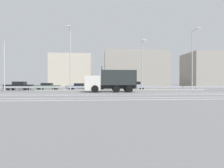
# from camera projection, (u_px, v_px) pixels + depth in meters

# --- Properties ---
(ground_plane) EXTENTS (320.00, 320.00, 0.00)m
(ground_plane) POSITION_uv_depth(u_px,v_px,m) (125.00, 91.00, 24.51)
(ground_plane) COLOR #565659
(lane_strip_0) EXTENTS (54.51, 0.16, 0.01)m
(lane_strip_0) POSITION_uv_depth(u_px,v_px,m) (112.00, 93.00, 20.71)
(lane_strip_0) COLOR silver
(lane_strip_0) RESTS_ON ground_plane
(lane_strip_1) EXTENTS (54.51, 0.16, 0.01)m
(lane_strip_1) POSITION_uv_depth(u_px,v_px,m) (113.00, 94.00, 18.23)
(lane_strip_1) COLOR silver
(lane_strip_1) RESTS_ON ground_plane
(lane_strip_2) EXTENTS (54.51, 0.16, 0.01)m
(lane_strip_2) POSITION_uv_depth(u_px,v_px,m) (114.00, 95.00, 16.86)
(lane_strip_2) COLOR silver
(lane_strip_2) RESTS_ON ground_plane
(lane_strip_3) EXTENTS (54.51, 0.16, 0.01)m
(lane_strip_3) POSITION_uv_depth(u_px,v_px,m) (117.00, 98.00, 13.87)
(lane_strip_3) COLOR silver
(lane_strip_3) RESTS_ON ground_plane
(lane_strip_4) EXTENTS (54.51, 0.16, 0.01)m
(lane_strip_4) POSITION_uv_depth(u_px,v_px,m) (119.00, 100.00, 12.16)
(lane_strip_4) COLOR silver
(lane_strip_4) RESTS_ON ground_plane
(median_island) EXTENTS (29.98, 1.10, 0.18)m
(median_island) POSITION_uv_depth(u_px,v_px,m) (123.00, 90.00, 26.35)
(median_island) COLOR gray
(median_island) RESTS_ON ground_plane
(median_guardrail) EXTENTS (54.51, 0.09, 0.78)m
(median_guardrail) POSITION_uv_depth(u_px,v_px,m) (122.00, 87.00, 27.65)
(median_guardrail) COLOR #9EA0A5
(median_guardrail) RESTS_ON ground_plane
(dump_truck) EXTENTS (7.72, 2.75, 3.77)m
(dump_truck) POSITION_uv_depth(u_px,v_px,m) (104.00, 83.00, 22.44)
(dump_truck) COLOR silver
(dump_truck) RESTS_ON ground_plane
(median_road_sign) EXTENTS (0.69, 0.16, 2.42)m
(median_road_sign) POSITION_uv_depth(u_px,v_px,m) (130.00, 84.00, 26.43)
(median_road_sign) COLOR white
(median_road_sign) RESTS_ON ground_plane
(street_lamp_0) EXTENTS (0.70, 2.16, 8.31)m
(street_lamp_0) POSITION_uv_depth(u_px,v_px,m) (4.00, 63.00, 24.83)
(street_lamp_0) COLOR #ADADB2
(street_lamp_0) RESTS_ON ground_plane
(street_lamp_1) EXTENTS (0.71, 2.45, 10.52)m
(street_lamp_1) POSITION_uv_depth(u_px,v_px,m) (70.00, 57.00, 25.42)
(street_lamp_1) COLOR #ADADB2
(street_lamp_1) RESTS_ON ground_plane
(street_lamp_2) EXTENTS (0.70, 2.01, 8.75)m
(street_lamp_2) POSITION_uv_depth(u_px,v_px,m) (142.00, 63.00, 26.58)
(street_lamp_2) COLOR #ADADB2
(street_lamp_2) RESTS_ON ground_plane
(street_lamp_3) EXTENTS (0.71, 2.20, 10.85)m
(street_lamp_3) POSITION_uv_depth(u_px,v_px,m) (193.00, 58.00, 27.05)
(street_lamp_3) COLOR #ADADB2
(street_lamp_3) RESTS_ON ground_plane
(parked_car_0) EXTENTS (4.86, 2.23, 1.63)m
(parked_car_0) POSITION_uv_depth(u_px,v_px,m) (19.00, 86.00, 28.90)
(parked_car_0) COLOR black
(parked_car_0) RESTS_ON ground_plane
(parked_car_1) EXTENTS (4.52, 1.95, 1.35)m
(parked_car_1) POSITION_uv_depth(u_px,v_px,m) (48.00, 86.00, 29.34)
(parked_car_1) COLOR #335B33
(parked_car_1) RESTS_ON ground_plane
(parked_car_2) EXTENTS (4.47, 2.07, 1.29)m
(parked_car_2) POSITION_uv_depth(u_px,v_px,m) (79.00, 86.00, 29.29)
(parked_car_2) COLOR navy
(parked_car_2) RESTS_ON ground_plane
(parked_car_3) EXTENTS (4.96, 2.19, 1.50)m
(parked_car_3) POSITION_uv_depth(u_px,v_px,m) (110.00, 86.00, 30.18)
(parked_car_3) COLOR #335B33
(parked_car_3) RESTS_ON ground_plane
(parked_car_4) EXTENTS (4.40, 2.02, 1.64)m
(parked_car_4) POSITION_uv_depth(u_px,v_px,m) (135.00, 86.00, 30.66)
(parked_car_4) COLOR #A3A3A8
(parked_car_4) RESTS_ON ground_plane
(background_building_0) EXTENTS (12.20, 9.06, 9.99)m
(background_building_0) POSITION_uv_depth(u_px,v_px,m) (72.00, 71.00, 47.42)
(background_building_0) COLOR beige
(background_building_0) RESTS_ON ground_plane
(background_building_1) EXTENTS (18.27, 8.40, 10.54)m
(background_building_1) POSITION_uv_depth(u_px,v_px,m) (135.00, 70.00, 44.77)
(background_building_1) COLOR gray
(background_building_1) RESTS_ON ground_plane
(background_building_2) EXTENTS (17.63, 8.76, 10.27)m
(background_building_2) POSITION_uv_depth(u_px,v_px,m) (215.00, 71.00, 45.65)
(background_building_2) COLOR gray
(background_building_2) RESTS_ON ground_plane
(church_tower) EXTENTS (3.60, 3.60, 13.09)m
(church_tower) POSITION_uv_depth(u_px,v_px,m) (127.00, 71.00, 57.60)
(church_tower) COLOR silver
(church_tower) RESTS_ON ground_plane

